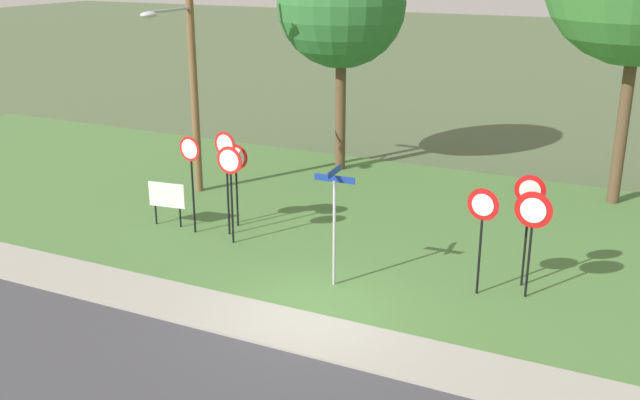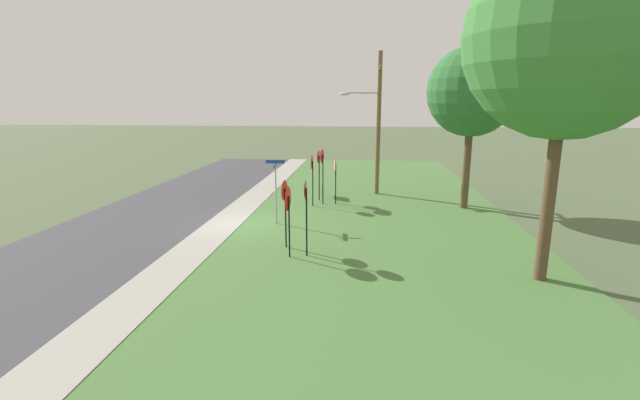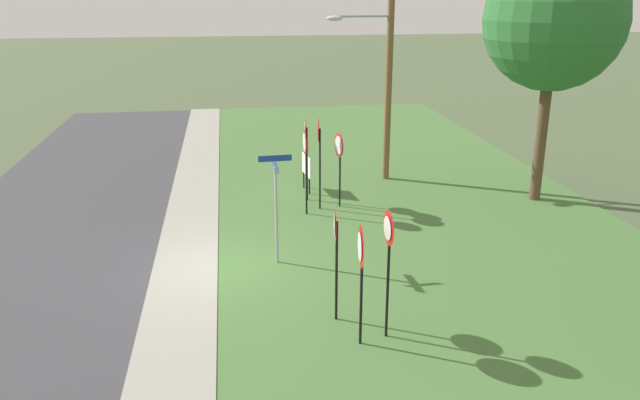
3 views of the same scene
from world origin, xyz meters
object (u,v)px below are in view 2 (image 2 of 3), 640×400
stop_sign_far_left (319,164)px  yield_sign_far_left (284,198)px  yield_sign_near_right (306,200)px  utility_pole (376,118)px  oak_tree_left (472,92)px  stop_sign_far_center (312,169)px  street_name_post (276,186)px  notice_board (323,182)px  yield_sign_near_left (288,205)px  stop_sign_near_right (335,171)px  oak_tree_right (568,37)px  stop_sign_near_left (322,165)px

stop_sign_far_left → yield_sign_far_left: (7.93, -0.41, -0.09)m
stop_sign_far_left → yield_sign_near_right: size_ratio=1.02×
yield_sign_near_right → utility_pole: utility_pole is taller
yield_sign_near_right → oak_tree_left: (-7.76, 7.00, 3.70)m
stop_sign_far_center → street_name_post: size_ratio=0.94×
yield_sign_near_right → notice_board: 9.80m
stop_sign_far_center → utility_pole: bearing=136.5°
stop_sign_far_left → yield_sign_near_left: (8.95, -0.11, -0.10)m
stop_sign_near_right → stop_sign_far_left: size_ratio=0.88×
oak_tree_left → notice_board: bearing=-105.0°
yield_sign_far_left → oak_tree_right: (2.14, 8.16, 5.03)m
yield_sign_near_left → stop_sign_near_left: bearing=-178.1°
stop_sign_near_right → oak_tree_right: size_ratio=0.25×
stop_sign_near_right → street_name_post: 4.65m
yield_sign_near_right → oak_tree_left: oak_tree_left is taller
stop_sign_far_center → oak_tree_right: 12.80m
street_name_post → notice_board: (-5.81, 1.49, -0.84)m
oak_tree_left → stop_sign_near_left: bearing=-90.5°
stop_sign_far_center → notice_board: stop_sign_far_center is taller
utility_pole → notice_board: (1.06, -2.88, -3.48)m
stop_sign_far_center → utility_pole: 5.24m
stop_sign_far_left → yield_sign_near_right: 8.76m
street_name_post → oak_tree_left: 10.43m
yield_sign_near_left → oak_tree_left: 11.63m
oak_tree_left → street_name_post: bearing=-66.5°
yield_sign_near_left → yield_sign_far_left: 1.06m
stop_sign_far_left → notice_board: size_ratio=2.17×
oak_tree_right → utility_pole: bearing=-158.6°
yield_sign_far_left → oak_tree_left: bearing=139.5°
yield_sign_near_left → notice_board: size_ratio=1.98×
stop_sign_far_left → oak_tree_left: oak_tree_left is taller
utility_pole → oak_tree_left: size_ratio=1.01×
yield_sign_near_left → oak_tree_right: oak_tree_right is taller
utility_pole → notice_board: size_ratio=6.35×
stop_sign_near_right → oak_tree_right: 12.61m
stop_sign_far_left → yield_sign_near_left: size_ratio=1.10×
stop_sign_far_left → oak_tree_left: size_ratio=0.34×
yield_sign_far_left → utility_pole: (-9.97, 3.42, 2.45)m
yield_sign_near_left → stop_sign_far_left: bearing=-176.0°
yield_sign_near_right → yield_sign_near_left: bearing=-73.5°
notice_board → utility_pole: bearing=103.1°
stop_sign_near_left → stop_sign_far_left: 0.98m
stop_sign_far_center → yield_sign_near_left: 7.60m
stop_sign_far_center → yield_sign_near_right: bearing=5.0°
street_name_post → oak_tree_left: size_ratio=0.36×
oak_tree_right → yield_sign_far_left: bearing=-104.7°
stop_sign_near_left → oak_tree_right: (9.14, 7.46, 4.81)m
yield_sign_near_left → utility_pole: (-10.98, 3.12, 2.46)m
yield_sign_near_left → yield_sign_near_right: bearing=113.7°
yield_sign_far_left → oak_tree_left: (-6.94, 7.88, 3.82)m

